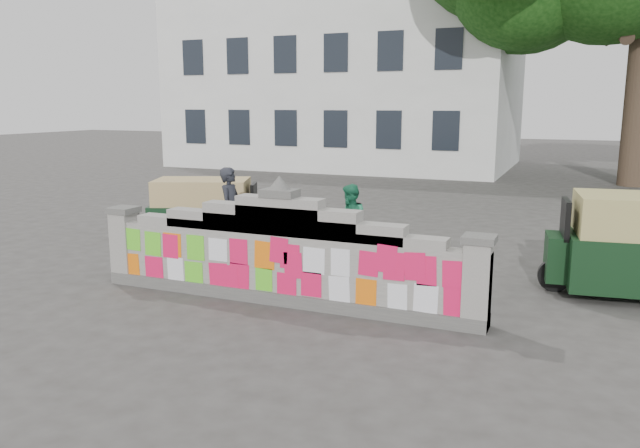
% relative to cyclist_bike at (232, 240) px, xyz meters
% --- Properties ---
extents(ground, '(100.00, 100.00, 0.00)m').
position_rel_cyclist_bike_xyz_m(ground, '(1.91, -1.71, -0.49)').
color(ground, '#383533').
rests_on(ground, ground).
extents(parapet_wall, '(6.48, 0.44, 2.01)m').
position_rel_cyclist_bike_xyz_m(parapet_wall, '(1.91, -1.72, 0.26)').
color(parapet_wall, '#4C4C49').
rests_on(parapet_wall, ground).
extents(building, '(16.00, 10.00, 8.90)m').
position_rel_cyclist_bike_xyz_m(building, '(-5.09, 20.27, 3.53)').
color(building, silver).
rests_on(building, ground).
extents(cyclist_bike, '(1.91, 0.83, 0.97)m').
position_rel_cyclist_bike_xyz_m(cyclist_bike, '(0.00, 0.00, 0.00)').
color(cyclist_bike, black).
rests_on(cyclist_bike, ground).
extents(cyclist_rider, '(0.45, 0.64, 1.65)m').
position_rel_cyclist_bike_xyz_m(cyclist_rider, '(0.00, -0.00, 0.34)').
color(cyclist_rider, '#22242B').
rests_on(cyclist_rider, ground).
extents(pedestrian, '(0.87, 0.93, 1.53)m').
position_rel_cyclist_bike_xyz_m(pedestrian, '(1.96, 1.27, 0.28)').
color(pedestrian, '#227F55').
rests_on(pedestrian, ground).
extents(rickshaw_left, '(2.66, 1.93, 1.43)m').
position_rel_cyclist_bike_xyz_m(rickshaw_left, '(-1.57, 1.51, 0.26)').
color(rickshaw_left, black).
rests_on(rickshaw_left, ground).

